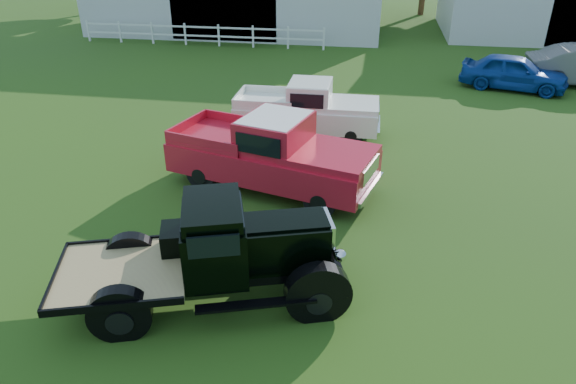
% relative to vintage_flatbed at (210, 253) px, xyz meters
% --- Properties ---
extents(ground, '(120.00, 120.00, 0.00)m').
position_rel_vintage_flatbed_xyz_m(ground, '(0.82, 1.38, -1.05)').
color(ground, '#2B4917').
extents(fence_rail, '(14.20, 0.16, 1.20)m').
position_rel_vintage_flatbed_xyz_m(fence_rail, '(-7.18, 21.38, -0.45)').
color(fence_rail, white).
rests_on(fence_rail, ground).
extents(vintage_flatbed, '(5.67, 3.62, 2.09)m').
position_rel_vintage_flatbed_xyz_m(vintage_flatbed, '(0.00, 0.00, 0.00)').
color(vintage_flatbed, black).
rests_on(vintage_flatbed, ground).
extents(red_pickup, '(6.02, 3.59, 2.06)m').
position_rel_vintage_flatbed_xyz_m(red_pickup, '(0.21, 4.76, -0.02)').
color(red_pickup, red).
rests_on(red_pickup, ground).
extents(white_pickup, '(4.90, 1.93, 1.79)m').
position_rel_vintage_flatbed_xyz_m(white_pickup, '(0.61, 8.71, -0.15)').
color(white_pickup, white).
rests_on(white_pickup, ground).
extents(misc_car_blue, '(4.61, 2.85, 1.47)m').
position_rel_vintage_flatbed_xyz_m(misc_car_blue, '(8.56, 15.38, -0.31)').
color(misc_car_blue, navy).
rests_on(misc_car_blue, ground).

